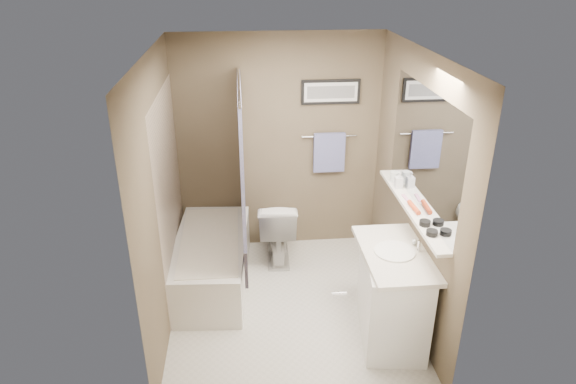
{
  "coord_description": "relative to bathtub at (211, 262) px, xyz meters",
  "views": [
    {
      "loc": [
        -0.39,
        -3.99,
        3.07
      ],
      "look_at": [
        0.0,
        0.15,
        1.15
      ],
      "focal_mm": 32.0,
      "sensor_mm": 36.0,
      "label": 1
    }
  ],
  "objects": [
    {
      "name": "wall_front",
      "position": [
        0.75,
        -1.71,
        0.95
      ],
      "size": [
        2.2,
        0.04,
        2.4
      ],
      "primitive_type": "cube",
      "color": "brown",
      "rests_on": "ground"
    },
    {
      "name": "curtain_lower",
      "position": [
        0.35,
        0.02,
        0.33
      ],
      "size": [
        0.03,
        1.45,
        0.36
      ],
      "primitive_type": "cube",
      "color": "#292647",
      "rests_on": "curtain_rod"
    },
    {
      "name": "bathtub",
      "position": [
        0.0,
        0.0,
        0.0
      ],
      "size": [
        0.8,
        1.55,
        0.5
      ],
      "primitive_type": "cube",
      "rotation": [
        0.0,
        0.0,
        -0.07
      ],
      "color": "white",
      "rests_on": "ground"
    },
    {
      "name": "mirror",
      "position": [
        1.84,
        -0.63,
        1.37
      ],
      "size": [
        0.02,
        1.6,
        1.0
      ],
      "primitive_type": "cube",
      "color": "silver",
      "rests_on": "wall_right"
    },
    {
      "name": "curtain_upper",
      "position": [
        0.35,
        0.02,
        1.15
      ],
      "size": [
        0.03,
        1.45,
        1.28
      ],
      "primitive_type": "cube",
      "color": "silver",
      "rests_on": "curtain_rod"
    },
    {
      "name": "wall_back",
      "position": [
        0.75,
        0.75,
        0.95
      ],
      "size": [
        2.2,
        0.04,
        2.4
      ],
      "primitive_type": "cube",
      "color": "brown",
      "rests_on": "ground"
    },
    {
      "name": "glass_jar",
      "position": [
        1.79,
        -0.11,
        0.92
      ],
      "size": [
        0.08,
        0.08,
        0.1
      ],
      "primitive_type": "cylinder",
      "color": "silver",
      "rests_on": "shelf"
    },
    {
      "name": "pink_comb",
      "position": [
        1.79,
        -0.49,
        0.87
      ],
      "size": [
        0.04,
        0.16,
        0.01
      ],
      "primitive_type": "cube",
      "rotation": [
        0.0,
        0.0,
        0.06
      ],
      "color": "pink",
      "rests_on": "shelf"
    },
    {
      "name": "candle_bowl_near",
      "position": [
        1.79,
        -1.15,
        0.89
      ],
      "size": [
        0.09,
        0.09,
        0.04
      ],
      "primitive_type": "cylinder",
      "color": "black",
      "rests_on": "shelf"
    },
    {
      "name": "art_image",
      "position": [
        1.3,
        0.73,
        1.53
      ],
      "size": [
        0.5,
        0.0,
        0.13
      ],
      "primitive_type": "cube",
      "color": "#595959",
      "rests_on": "art_mat"
    },
    {
      "name": "countertop",
      "position": [
        1.59,
        -0.93,
        0.57
      ],
      "size": [
        0.54,
        0.96,
        0.04
      ],
      "primitive_type": "cube",
      "color": "silver",
      "rests_on": "vanity"
    },
    {
      "name": "door",
      "position": [
        1.3,
        -1.72,
        0.75
      ],
      "size": [
        0.8,
        0.02,
        2.0
      ],
      "primitive_type": "cube",
      "color": "silver",
      "rests_on": "wall_front"
    },
    {
      "name": "tub_rim",
      "position": [
        -0.0,
        -0.0,
        0.25
      ],
      "size": [
        0.56,
        1.36,
        0.02
      ],
      "primitive_type": "cube",
      "color": "white",
      "rests_on": "bathtub"
    },
    {
      "name": "faucet_spout",
      "position": [
        1.78,
        -0.93,
        0.64
      ],
      "size": [
        0.02,
        0.02,
        0.1
      ],
      "primitive_type": "cylinder",
      "color": "silver",
      "rests_on": "countertop"
    },
    {
      "name": "ceiling",
      "position": [
        0.75,
        -0.48,
        2.13
      ],
      "size": [
        2.2,
        2.5,
        0.04
      ],
      "primitive_type": "cube",
      "color": "white",
      "rests_on": "wall_back"
    },
    {
      "name": "vanity",
      "position": [
        1.6,
        -0.93,
        0.15
      ],
      "size": [
        0.61,
        0.96,
        0.8
      ],
      "primitive_type": "cube",
      "rotation": [
        0.0,
        0.0,
        -0.13
      ],
      "color": "white",
      "rests_on": "ground"
    },
    {
      "name": "ground",
      "position": [
        0.75,
        -0.48,
        -0.25
      ],
      "size": [
        2.5,
        2.5,
        0.0
      ],
      "primitive_type": "plane",
      "color": "beige",
      "rests_on": "ground"
    },
    {
      "name": "hair_brush_front",
      "position": [
        1.79,
        -0.71,
        0.89
      ],
      "size": [
        0.05,
        0.22,
        0.04
      ],
      "primitive_type": "cylinder",
      "rotation": [
        1.57,
        0.0,
        0.06
      ],
      "color": "#C4411B",
      "rests_on": "shelf"
    },
    {
      "name": "door_handle",
      "position": [
        0.97,
        -1.67,
        0.75
      ],
      "size": [
        0.1,
        0.02,
        0.02
      ],
      "primitive_type": "cylinder",
      "rotation": [
        0.0,
        1.57,
        0.0
      ],
      "color": "silver",
      "rests_on": "door"
    },
    {
      "name": "towel",
      "position": [
        1.3,
        0.71,
        0.87
      ],
      "size": [
        0.34,
        0.05,
        0.44
      ],
      "primitive_type": "cube",
      "color": "#9299D4",
      "rests_on": "towel_bar"
    },
    {
      "name": "wall_right",
      "position": [
        1.83,
        -0.48,
        0.95
      ],
      "size": [
        0.04,
        2.5,
        2.4
      ],
      "primitive_type": "cube",
      "color": "brown",
      "rests_on": "ground"
    },
    {
      "name": "soap_bottle",
      "position": [
        1.79,
        -0.25,
        0.94
      ],
      "size": [
        0.07,
        0.07,
        0.15
      ],
      "primitive_type": "imported",
      "rotation": [
        0.0,
        0.0,
        -0.05
      ],
      "color": "#999999",
      "rests_on": "shelf"
    },
    {
      "name": "faucet_knob",
      "position": [
        1.78,
        -0.83,
        0.62
      ],
      "size": [
        0.05,
        0.05,
        0.05
      ],
      "primitive_type": "sphere",
      "color": "silver",
      "rests_on": "countertop"
    },
    {
      "name": "towel_bar",
      "position": [
        1.3,
        0.73,
        1.05
      ],
      "size": [
        0.6,
        0.02,
        0.02
      ],
      "primitive_type": "cylinder",
      "rotation": [
        0.0,
        1.57,
        0.0
      ],
      "color": "silver",
      "rests_on": "wall_back"
    },
    {
      "name": "sink_basin",
      "position": [
        1.58,
        -0.93,
        0.6
      ],
      "size": [
        0.34,
        0.34,
        0.01
      ],
      "primitive_type": "cylinder",
      "color": "white",
      "rests_on": "countertop"
    },
    {
      "name": "art_frame",
      "position": [
        1.3,
        0.75,
        1.53
      ],
      "size": [
        0.62,
        0.02,
        0.26
      ],
      "primitive_type": "cube",
      "color": "black",
      "rests_on": "wall_back"
    },
    {
      "name": "curtain_rod",
      "position": [
        0.35,
        0.02,
        1.8
      ],
      "size": [
        0.02,
        1.55,
        0.02
      ],
      "primitive_type": "cylinder",
      "rotation": [
        1.57,
        0.0,
        0.0
      ],
      "color": "silver",
      "rests_on": "wall_left"
    },
    {
      "name": "wall_left",
      "position": [
        -0.33,
        -0.48,
        0.95
      ],
      "size": [
        0.04,
        2.5,
        2.4
      ],
      "primitive_type": "cube",
      "color": "brown",
      "rests_on": "ground"
    },
    {
      "name": "shelf",
      "position": [
        1.79,
        -0.63,
        0.85
      ],
      "size": [
        0.12,
        1.6,
        0.03
      ],
      "primitive_type": "cube",
      "color": "silver",
      "rests_on": "wall_right"
    },
    {
      "name": "art_mat",
      "position": [
        1.3,
        0.74,
        1.53
      ],
      "size": [
        0.56,
        0.0,
        0.2
      ],
      "primitive_type": "cube",
      "color": "white",
      "rests_on": "art_frame"
    },
    {
      "name": "tile_surround",
      "position": [
        -0.34,
        0.02,
        0.75
      ],
      "size": [
        0.02,
        1.55,
        2.0
      ],
      "primitive_type": "cube",
      "color": "tan",
      "rests_on": "wall_left"
    },
    {
      "name": "toilet",
      "position": [
        0.7,
        0.43,
        0.11
      ],
      "size": [
        0.44,
        0.73,
        0.73
      ],
      "primitive_type": "imported",
      "rotation": [
        0.0,
        0.0,
        3.1
      ],
      "color": "silver",
      "rests_on": "ground"
    },
    {
      "name": "candle_bowl_far",
      "position": [
        1.79,
        -0.99,
        0.89
      ],
      "size": [
        0.09,
        0.09,
        0.04
      ],
      "primitive_type": "cylinder",
      "color": "black",
      "rests_on": "shelf"
    }
  ]
}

